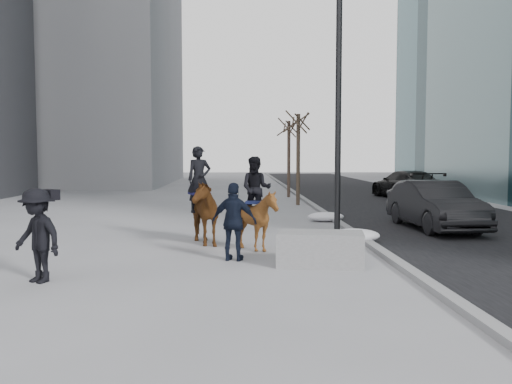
{
  "coord_description": "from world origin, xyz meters",
  "views": [
    {
      "loc": [
        -0.42,
        -11.44,
        2.38
      ],
      "look_at": [
        0.0,
        1.2,
        1.5
      ],
      "focal_mm": 38.0,
      "sensor_mm": 36.0,
      "label": 1
    }
  ],
  "objects_px": {
    "car_near": "(435,205)",
    "mounted_left": "(199,208)",
    "planter": "(320,249)",
    "mounted_right": "(256,213)"
  },
  "relations": [
    {
      "from": "planter",
      "to": "car_near",
      "type": "bearing_deg",
      "value": 50.65
    },
    {
      "from": "mounted_left",
      "to": "mounted_right",
      "type": "xyz_separation_m",
      "value": [
        1.49,
        -1.09,
        -0.03
      ]
    },
    {
      "from": "planter",
      "to": "mounted_right",
      "type": "xyz_separation_m",
      "value": [
        -1.3,
        1.87,
        0.57
      ]
    },
    {
      "from": "planter",
      "to": "mounted_right",
      "type": "distance_m",
      "value": 2.35
    },
    {
      "from": "planter",
      "to": "mounted_right",
      "type": "bearing_deg",
      "value": 124.86
    },
    {
      "from": "car_near",
      "to": "planter",
      "type": "bearing_deg",
      "value": -132.51
    },
    {
      "from": "planter",
      "to": "car_near",
      "type": "distance_m",
      "value": 7.1
    },
    {
      "from": "mounted_left",
      "to": "planter",
      "type": "bearing_deg",
      "value": -46.75
    },
    {
      "from": "car_near",
      "to": "mounted_left",
      "type": "relative_size",
      "value": 1.8
    },
    {
      "from": "car_near",
      "to": "mounted_right",
      "type": "relative_size",
      "value": 2.01
    }
  ]
}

